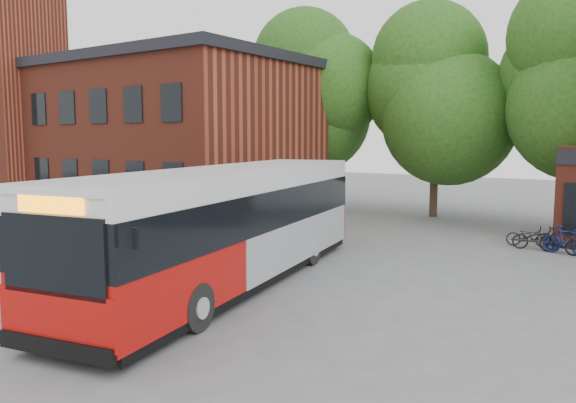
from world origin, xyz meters
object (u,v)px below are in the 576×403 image
Objects in this scene: bus_shelter at (95,222)px; city_bus at (231,227)px; bicycle_2 at (537,238)px; bicycle_1 at (560,241)px; bicycle_0 at (528,236)px; bicycle_3 at (567,240)px.

city_bus reaches higher than bus_shelter.
bus_shelter reaches higher than bicycle_2.
bicycle_1 reaches higher than bicycle_2.
bicycle_0 is at bearing 74.15° from bicycle_1.
bus_shelter is 4.41× the size of bicycle_1.
city_bus is (5.58, 0.53, 0.28)m from bus_shelter.
bicycle_3 is at bearing 42.46° from city_bus.
bicycle_2 is at bearing 83.40° from bicycle_1.
city_bus is 12.73m from bicycle_1.
bicycle_2 is 0.98× the size of bicycle_3.
bus_shelter is at bearing 147.44° from bicycle_1.
city_bus reaches higher than bicycle_0.
bicycle_1 reaches higher than bicycle_0.
bus_shelter is 16.91m from bicycle_1.
bicycle_3 reaches higher than bicycle_0.
bus_shelter is at bearing 145.84° from bicycle_3.
bicycle_0 is (6.08, 11.15, -1.30)m from city_bus.
bus_shelter is at bearing 122.41° from bicycle_0.
bicycle_1 is at bearing -131.58° from bicycle_2.
bicycle_1 is (7.36, 10.31, -1.25)m from city_bus.
bicycle_3 is at bearing -89.46° from bicycle_1.
city_bus reaches higher than bicycle_1.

